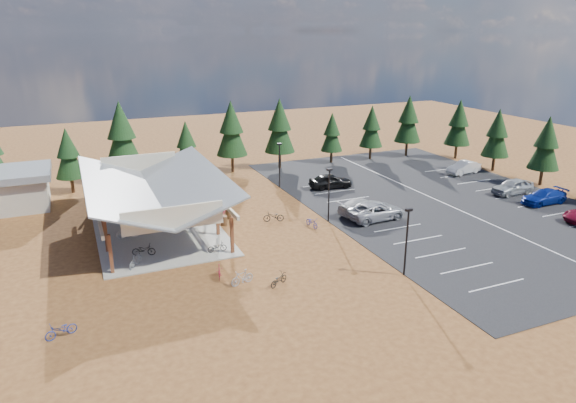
{
  "coord_description": "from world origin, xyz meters",
  "views": [
    {
      "loc": [
        -16.17,
        -37.86,
        16.98
      ],
      "look_at": [
        1.16,
        2.61,
        2.31
      ],
      "focal_mm": 32.0,
      "sensor_mm": 36.0,
      "label": 1
    }
  ],
  "objects": [
    {
      "name": "ground",
      "position": [
        0.0,
        0.0,
        0.0
      ],
      "size": [
        140.0,
        140.0,
        0.0
      ],
      "primitive_type": "plane",
      "color": "#593117",
      "rests_on": "ground"
    },
    {
      "name": "car_7",
      "position": [
        27.83,
        -2.12,
        0.77
      ],
      "size": [
        5.04,
        2.06,
        1.46
      ],
      "primitive_type": "imported",
      "rotation": [
        0.0,
        0.0,
        -1.57
      ],
      "color": "navy",
      "rests_on": "asphalt_lot"
    },
    {
      "name": "lamp_post_1",
      "position": [
        5.0,
        2.0,
        2.98
      ],
      "size": [
        0.5,
        0.25,
        5.14
      ],
      "color": "black",
      "rests_on": "ground"
    },
    {
      "name": "bike_16",
      "position": [
        0.32,
        4.05,
        0.5
      ],
      "size": [
        2.03,
        1.2,
        1.01
      ],
      "primitive_type": "imported",
      "rotation": [
        0.0,
        0.0,
        4.42
      ],
      "color": "black",
      "rests_on": "ground"
    },
    {
      "name": "pine_12",
      "position": [
        32.93,
        10.23,
        4.83
      ],
      "size": [
        3.4,
        3.4,
        7.91
      ],
      "color": "#382314",
      "rests_on": "ground"
    },
    {
      "name": "bike_2",
      "position": [
        -12.49,
        10.08,
        0.51
      ],
      "size": [
        1.64,
        0.84,
        0.82
      ],
      "primitive_type": "imported",
      "rotation": [
        0.0,
        0.0,
        1.38
      ],
      "color": "navy",
      "rests_on": "concrete_pad"
    },
    {
      "name": "pine_7",
      "position": [
        21.82,
        21.79,
        4.54
      ],
      "size": [
        3.2,
        3.2,
        7.44
      ],
      "color": "#382314",
      "rests_on": "ground"
    },
    {
      "name": "car_9",
      "position": [
        28.39,
        10.47,
        0.81
      ],
      "size": [
        4.86,
        2.3,
        1.54
      ],
      "primitive_type": "imported",
      "rotation": [
        0.0,
        0.0,
        -1.42
      ],
      "color": "silver",
      "rests_on": "asphalt_lot"
    },
    {
      "name": "bike_6",
      "position": [
        -7.74,
        9.26,
        0.56
      ],
      "size": [
        1.82,
        0.82,
        0.92
      ],
      "primitive_type": "imported",
      "rotation": [
        0.0,
        0.0,
        1.45
      ],
      "color": "navy",
      "rests_on": "concrete_pad"
    },
    {
      "name": "pine_8",
      "position": [
        27.61,
        21.45,
        5.24
      ],
      "size": [
        3.68,
        3.68,
        8.58
      ],
      "color": "#382314",
      "rests_on": "ground"
    },
    {
      "name": "pine_1",
      "position": [
        -16.71,
        21.29,
        4.39
      ],
      "size": [
        3.09,
        3.09,
        7.2
      ],
      "color": "#382314",
      "rests_on": "ground"
    },
    {
      "name": "pine_13",
      "position": [
        33.03,
        17.41,
        5.01
      ],
      "size": [
        3.52,
        3.52,
        8.2
      ],
      "color": "#382314",
      "rests_on": "ground"
    },
    {
      "name": "bike_7",
      "position": [
        -7.41,
        11.34,
        0.58
      ],
      "size": [
        1.64,
        0.68,
        0.95
      ],
      "primitive_type": "imported",
      "rotation": [
        0.0,
        0.0,
        1.72
      ],
      "color": "maroon",
      "rests_on": "concrete_pad"
    },
    {
      "name": "bike_10",
      "position": [
        -18.12,
        -8.86,
        0.49
      ],
      "size": [
        1.96,
        1.21,
        0.97
      ],
      "primitive_type": "imported",
      "rotation": [
        0.0,
        0.0,
        5.04
      ],
      "color": "navy",
      "rests_on": "ground"
    },
    {
      "name": "lamp_post_2",
      "position": [
        5.0,
        14.0,
        2.98
      ],
      "size": [
        0.5,
        0.25,
        5.14
      ],
      "color": "black",
      "rests_on": "ground"
    },
    {
      "name": "bike_13",
      "position": [
        -6.37,
        -6.77,
        0.54
      ],
      "size": [
        1.88,
        0.95,
        1.09
      ],
      "primitive_type": "imported",
      "rotation": [
        0.0,
        0.0,
        4.96
      ],
      "color": "#95969E",
      "rests_on": "ground"
    },
    {
      "name": "bike_9",
      "position": [
        -12.85,
        -0.97,
        0.56
      ],
      "size": [
        1.56,
        1.8,
        1.12
      ],
      "primitive_type": "imported",
      "rotation": [
        0.0,
        0.0,
        2.48
      ],
      "color": "gray",
      "rests_on": "ground"
    },
    {
      "name": "bike_11",
      "position": [
        -7.55,
        -5.11,
        0.47
      ],
      "size": [
        0.81,
        1.62,
        0.93
      ],
      "primitive_type": "imported",
      "rotation": [
        0.0,
        0.0,
        -0.25
      ],
      "color": "maroon",
      "rests_on": "ground"
    },
    {
      "name": "bike_1",
      "position": [
        -12.76,
        5.02,
        0.66
      ],
      "size": [
        1.9,
        0.72,
        1.11
      ],
      "primitive_type": "imported",
      "rotation": [
        0.0,
        0.0,
        1.46
      ],
      "color": "gray",
      "rests_on": "concrete_pad"
    },
    {
      "name": "trash_bin_0",
      "position": [
        -4.24,
        4.9,
        0.45
      ],
      "size": [
        0.6,
        0.6,
        0.9
      ],
      "primitive_type": "cylinder",
      "color": "#4B321A",
      "rests_on": "ground"
    },
    {
      "name": "bike_15",
      "position": [
        -3.24,
        7.71,
        0.51
      ],
      "size": [
        1.57,
        1.48,
        1.01
      ],
      "primitive_type": "imported",
      "rotation": [
        0.0,
        0.0,
        2.3
      ],
      "color": "maroon",
      "rests_on": "ground"
    },
    {
      "name": "bike_14",
      "position": [
        3.0,
        1.38,
        0.46
      ],
      "size": [
        0.87,
        1.83,
        0.92
      ],
      "primitive_type": "imported",
      "rotation": [
        0.0,
        0.0,
        0.15
      ],
      "color": "navy",
      "rests_on": "ground"
    },
    {
      "name": "car_2",
      "position": [
        9.39,
        0.75,
        0.84
      ],
      "size": [
        5.92,
        3.08,
        1.59
      ],
      "primitive_type": "imported",
      "rotation": [
        0.0,
        0.0,
        1.65
      ],
      "color": "#9D9EA4",
      "rests_on": "asphalt_lot"
    },
    {
      "name": "car_4",
      "position": [
        10.17,
        11.46,
        0.86
      ],
      "size": [
        5.02,
        2.49,
        1.64
      ],
      "primitive_type": "imported",
      "rotation": [
        0.0,
        0.0,
        1.45
      ],
      "color": "black",
      "rests_on": "asphalt_lot"
    },
    {
      "name": "asphalt_lot",
      "position": [
        18.5,
        3.0,
        0.02
      ],
      "size": [
        27.0,
        44.0,
        0.04
      ],
      "primitive_type": "cube",
      "color": "black",
      "rests_on": "ground"
    },
    {
      "name": "pine_11",
      "position": [
        33.22,
        3.12,
        4.9
      ],
      "size": [
        3.44,
        3.44,
        8.02
      ],
      "color": "#382314",
      "rests_on": "ground"
    },
    {
      "name": "bike_0",
      "position": [
        -12.02,
        0.8,
        0.58
      ],
      "size": [
        1.92,
        1.15,
        0.95
      ],
      "primitive_type": "imported",
      "rotation": [
        0.0,
        0.0,
        1.27
      ],
      "color": "black",
      "rests_on": "concrete_pad"
    },
    {
      "name": "bike_12",
      "position": [
        -4.05,
        -7.88,
        0.45
      ],
      "size": [
        1.78,
        1.37,
        0.9
      ],
      "primitive_type": "imported",
      "rotation": [
        0.0,
        0.0,
        2.09
      ],
      "color": "black",
      "rests_on": "ground"
    },
    {
      "name": "concrete_pad",
      "position": [
        -10.0,
        7.0,
        0.05
      ],
      "size": [
        10.6,
        18.6,
        0.1
      ],
      "primitive_type": "cube",
      "color": "gray",
      "rests_on": "ground"
    },
    {
      "name": "pine_4",
      "position": [
        2.17,
        22.78,
        5.48
      ],
      "size": [
        3.85,
        3.85,
        8.97
      ],
      "color": "#382314",
      "rests_on": "ground"
    },
    {
      "name": "pine_6",
      "position": [
        15.87,
        22.09,
        4.13
      ],
      "size": [
        2.91,
        2.91,
        6.78
      ],
      "color": "#382314",
      "rests_on": "ground"
    },
    {
      "name": "pine_5",
      "position": [
        8.32,
        22.06,
        5.51
      ],
      "size": [
        3.88,
        3.88,
        9.03
      ],
      "color": "#382314",
      "rests_on": "ground"
    },
    {
      "name": "car_3",
      "position": [
        9.04,
        2.45,
        0.8
      ],
      "size": [
        5.49,
        2.77,
        1.53
      ],
      "primitive_type": "imported",
      "rotation": [
        0.0,
        0.0,
        1.69
      ],
      "color": "#B2B2B2",
      "rests_on": "asphalt_lot"
    },
    {
      "name": "pine_3",
      "position": [
        -3.74,
        21.76,
        4.27
      ],
      "size": [
        3.01,
        3.01,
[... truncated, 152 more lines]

